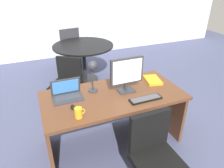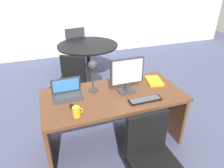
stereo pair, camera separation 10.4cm
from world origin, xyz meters
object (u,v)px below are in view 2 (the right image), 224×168
object	(u,v)px
monitor	(127,73)
office_chair	(152,165)
coffee_mug	(77,112)
meeting_chair_far	(74,51)
laptop	(67,90)
keyboard	(145,100)
desk_lamp	(93,69)
meeting_table	(88,54)
mouse	(72,106)
desk	(112,106)
book	(154,81)
meeting_chair_near	(70,86)

from	to	relation	value
monitor	office_chair	size ratio (longest dim) A/B	0.51
coffee_mug	meeting_chair_far	bearing A→B (deg)	80.98
laptop	keyboard	xyz separation A→B (m)	(0.82, -0.41, -0.06)
desk_lamp	meeting_table	distance (m)	1.84
mouse	coffee_mug	distance (m)	0.18
desk	mouse	distance (m)	0.58
office_chair	meeting_chair_far	size ratio (longest dim) A/B	0.89
book	desk_lamp	bearing A→B (deg)	178.16
book	meeting_chair_near	distance (m)	1.50
desk_lamp	book	bearing A→B (deg)	-1.84
monitor	meeting_chair_near	xyz separation A→B (m)	(-0.55, 1.15, -0.67)
desk	meeting_chair_far	size ratio (longest dim) A/B	1.77
desk_lamp	book	world-z (taller)	desk_lamp
meeting_table	desk_lamp	bearing A→B (deg)	-100.87
monitor	laptop	size ratio (longest dim) A/B	1.26
office_chair	mouse	bearing A→B (deg)	134.28
laptop	office_chair	bearing A→B (deg)	-54.95
office_chair	meeting_chair_far	bearing A→B (deg)	92.28
book	meeting_table	xyz separation A→B (m)	(-0.49, 1.78, -0.16)
desk	meeting_chair_near	xyz separation A→B (m)	(-0.37, 1.12, -0.22)
mouse	meeting_chair_near	xyz separation A→B (m)	(0.15, 1.27, -0.44)
keyboard	coffee_mug	world-z (taller)	coffee_mug
mouse	office_chair	xyz separation A→B (m)	(0.65, -0.67, -0.42)
coffee_mug	office_chair	distance (m)	0.92
laptop	coffee_mug	bearing A→B (deg)	-85.86
coffee_mug	desk_lamp	bearing A→B (deg)	56.12
coffee_mug	office_chair	world-z (taller)	same
keyboard	mouse	size ratio (longest dim) A/B	4.72
meeting_chair_far	laptop	bearing A→B (deg)	-101.21
office_chair	laptop	bearing A→B (deg)	125.05
desk	meeting_table	world-z (taller)	meeting_table
desk	desk_lamp	xyz separation A→B (m)	(-0.20, 0.10, 0.50)
desk	laptop	distance (m)	0.60
office_chair	meeting_table	distance (m)	2.69
meeting_chair_far	meeting_chair_near	bearing A→B (deg)	-102.68
book	office_chair	bearing A→B (deg)	-118.36
laptop	office_chair	world-z (taller)	laptop
monitor	meeting_chair_near	size ratio (longest dim) A/B	0.55
keyboard	meeting_table	world-z (taller)	meeting_table
desk_lamp	meeting_chair_near	bearing A→B (deg)	99.38
mouse	meeting_chair_far	world-z (taller)	meeting_chair_far
desk	office_chair	xyz separation A→B (m)	(0.14, -0.83, -0.20)
keyboard	meeting_table	bearing A→B (deg)	94.27
coffee_mug	meeting_table	xyz separation A→B (m)	(0.63, 2.19, -0.20)
office_chair	desk	bearing A→B (deg)	99.47
monitor	desk_lamp	xyz separation A→B (m)	(-0.38, 0.13, 0.05)
laptop	meeting_chair_far	size ratio (longest dim) A/B	0.36
mouse	meeting_table	size ratio (longest dim) A/B	0.07
keyboard	mouse	distance (m)	0.82
desk_lamp	office_chair	distance (m)	1.21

